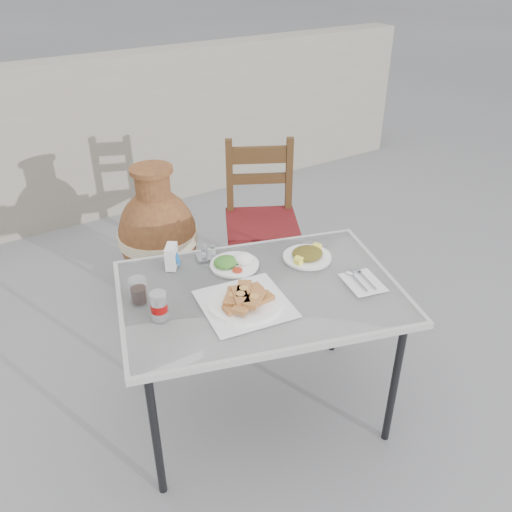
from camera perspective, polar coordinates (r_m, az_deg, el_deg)
ground at (r=2.69m, az=0.68°, el=-16.08°), size 80.00×80.00×0.00m
cafe_table at (r=2.27m, az=0.43°, el=-4.50°), size 1.33×1.08×0.70m
pide_plate at (r=2.14m, az=-1.18°, el=-4.40°), size 0.38×0.38×0.07m
salad_rice_plate at (r=2.38m, az=-2.34°, el=-0.65°), size 0.22×0.22×0.05m
salad_chopped_plate at (r=2.44m, az=5.42°, el=0.13°), size 0.22×0.22×0.05m
soda_can at (r=2.08m, az=-10.18°, el=-5.21°), size 0.07×0.07×0.12m
cola_glass at (r=2.19m, az=-12.25°, el=-3.70°), size 0.07×0.07×0.10m
napkin_holder at (r=2.38m, az=-8.89°, el=-0.05°), size 0.09×0.10×0.10m
condiment_caddy at (r=2.44m, az=-5.19°, el=0.22°), size 0.11×0.10×0.07m
cutlery_napkin at (r=2.33m, az=10.96°, el=-2.53°), size 0.18×0.21×0.01m
chair at (r=3.23m, az=0.56°, el=3.83°), size 0.56×0.56×0.94m
terracotta_urn at (r=3.31m, az=-10.26°, el=2.00°), size 0.48×0.48×0.83m
back_wall at (r=4.37m, az=-17.75°, el=11.39°), size 6.00×0.25×1.20m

